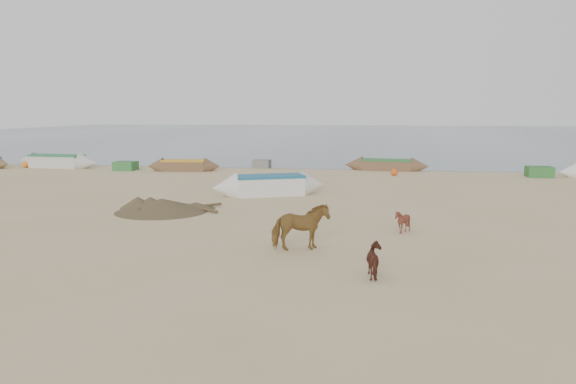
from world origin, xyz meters
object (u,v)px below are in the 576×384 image
object	(u,v)px
cow_adult	(300,227)
calf_front	(402,221)
calf_right	(377,261)
near_canoe	(269,185)

from	to	relation	value
cow_adult	calf_front	size ratio (longest dim) A/B	2.06
cow_adult	calf_front	distance (m)	4.17
calf_front	calf_right	size ratio (longest dim) A/B	0.96
cow_adult	near_canoe	world-z (taller)	cow_adult
calf_right	near_canoe	bearing A→B (deg)	-12.46
calf_right	near_canoe	xyz separation A→B (m)	(-5.21, 12.80, 0.07)
cow_adult	calf_right	xyz separation A→B (m)	(2.23, -2.35, -0.27)
calf_front	near_canoe	world-z (taller)	near_canoe
cow_adult	near_canoe	size ratio (longest dim) A/B	0.30
calf_front	near_canoe	xyz separation A→B (m)	(-6.01, 7.59, 0.09)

